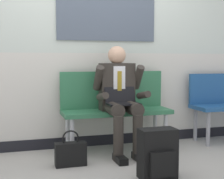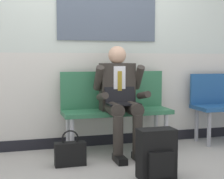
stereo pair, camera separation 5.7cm
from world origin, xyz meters
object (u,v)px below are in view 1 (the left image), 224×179
Objects in this scene: backpack at (158,154)px; handbag at (71,153)px; person_seated at (120,96)px; bench_with_person at (115,104)px.

backpack reaches higher than handbag.
bench_with_person is at bearing 90.00° from person_seated.
bench_with_person reaches higher than handbag.
backpack is (0.07, -1.08, -0.33)m from bench_with_person.
bench_with_person is at bearing 38.41° from handbag.
person_seated is 2.71× the size of backpack.
person_seated reaches higher than bench_with_person.
backpack is at bearing -86.28° from bench_with_person.
person_seated is 0.98m from backpack.
bench_with_person is 0.23m from person_seated.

